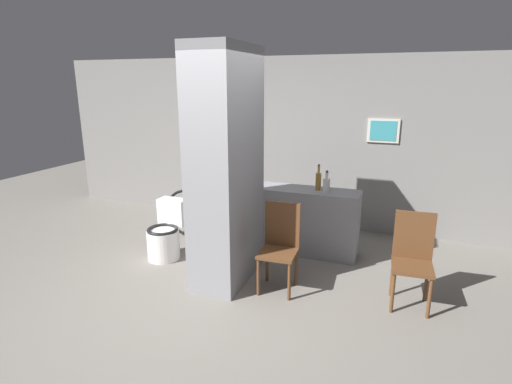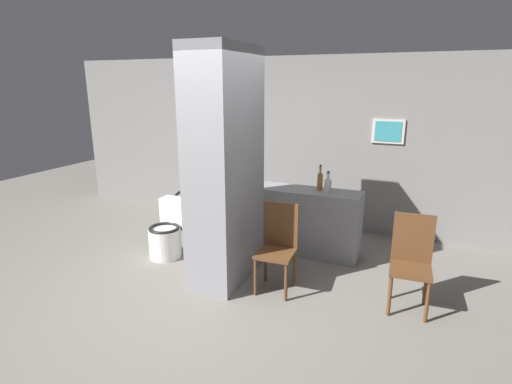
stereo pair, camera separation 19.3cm
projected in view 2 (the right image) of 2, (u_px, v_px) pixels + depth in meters
name	position (u px, v px, depth m)	size (l,w,h in m)	color
ground_plane	(207.00, 296.00, 4.28)	(14.00, 14.00, 0.00)	slate
wall_back	(287.00, 142.00, 6.27)	(8.00, 0.09, 2.60)	gray
pillar_center	(225.00, 168.00, 4.39)	(0.55, 1.02, 2.60)	gray
counter_shelf	(306.00, 221.00, 5.28)	(1.42, 0.44, 0.87)	gray
toilet	(168.00, 233.00, 5.24)	(0.41, 0.57, 0.73)	white
chair_near_pillar	(278.00, 244.00, 4.33)	(0.41, 0.41, 0.96)	brown
chair_by_doorway	(411.00, 259.00, 3.96)	(0.41, 0.41, 0.96)	brown
bicycle	(222.00, 216.00, 5.70)	(1.77, 0.42, 0.77)	black
bottle_tall	(320.00, 181.00, 5.09)	(0.07, 0.07, 0.34)	olive
bottle_short	(328.00, 185.00, 4.99)	(0.09, 0.09, 0.28)	silver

